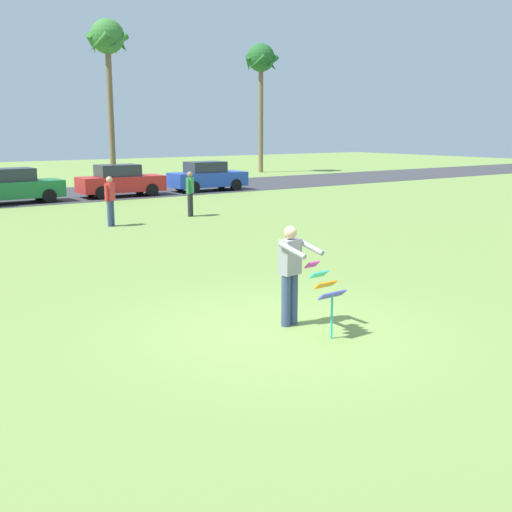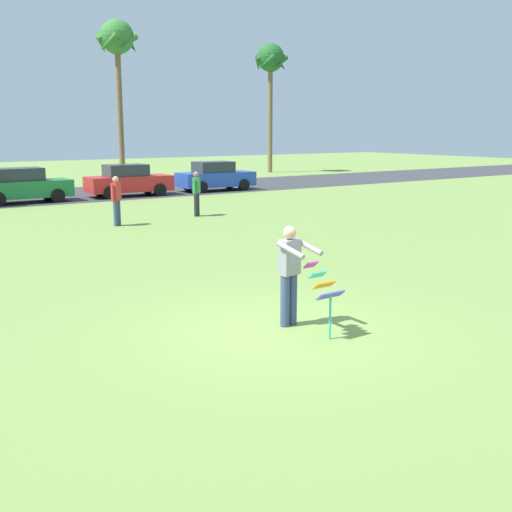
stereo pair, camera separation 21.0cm
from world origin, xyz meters
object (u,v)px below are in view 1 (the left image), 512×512
person_kite_flyer (291,272)px  parked_car_blue (207,177)px  parked_car_green (13,186)px  person_walker_far (190,192)px  person_walker_near (110,200)px  parked_car_red (120,181)px  palm_tree_centre_far (108,45)px  palm_tree_far_left (261,64)px  kite_held (325,287)px

person_kite_flyer → parked_car_blue: bearing=62.6°
parked_car_green → person_walker_far: 9.48m
parked_car_green → person_walker_near: (0.97, -8.96, 0.16)m
parked_car_red → palm_tree_centre_far: (3.18, 8.56, 7.66)m
person_walker_near → parked_car_red: bearing=64.9°
palm_tree_far_left → kite_held: bearing=-124.1°
parked_car_blue → person_walker_far: person_walker_far is taller
kite_held → person_walker_far: 14.73m
person_walker_far → parked_car_green: bearing=118.1°
person_walker_near → kite_held: bearing=-97.5°
palm_tree_centre_far → person_walker_far: bearing=-102.9°
person_kite_flyer → parked_car_blue: person_kite_flyer is taller
parked_car_red → person_walker_near: person_walker_near is taller
kite_held → parked_car_green: parked_car_green is taller
parked_car_red → palm_tree_centre_far: 11.92m
person_kite_flyer → person_walker_near: 12.53m
parked_car_red → parked_car_blue: (5.06, -0.00, 0.00)m
person_kite_flyer → parked_car_green: size_ratio=0.41×
parked_car_red → parked_car_blue: size_ratio=1.00×
person_kite_flyer → parked_car_green: bearing=87.7°
person_kite_flyer → parked_car_blue: (11.09, 21.36, -0.18)m
parked_car_blue → palm_tree_centre_far: 11.64m
palm_tree_centre_far → palm_tree_far_left: bearing=8.7°
person_kite_flyer → kite_held: person_kite_flyer is taller
parked_car_blue → kite_held: bearing=-116.4°
person_kite_flyer → palm_tree_centre_far: 32.19m
palm_tree_centre_far → palm_tree_far_left: palm_tree_centre_far is taller
parked_car_green → parked_car_red: (5.16, 0.00, 0.00)m
parked_car_red → palm_tree_far_left: 20.76m
palm_tree_far_left → person_walker_near: 29.19m
kite_held → palm_tree_centre_far: size_ratio=0.12×
palm_tree_centre_far → parked_car_green: bearing=-134.3°
person_kite_flyer → person_walker_far: same height
person_kite_flyer → kite_held: bearing=-82.1°
person_walker_far → parked_car_blue: bearing=55.5°
parked_car_blue → person_walker_far: bearing=-124.5°
parked_car_green → palm_tree_centre_far: size_ratio=0.42×
parked_car_green → palm_tree_far_left: (21.41, 10.57, 7.43)m
parked_car_red → kite_held: bearing=-105.0°
person_walker_far → kite_held: bearing=-110.8°
person_walker_near → parked_car_blue: bearing=44.1°
palm_tree_centre_far → person_walker_far: size_ratio=5.76×
kite_held → parked_car_red: size_ratio=0.28×
kite_held → parked_car_blue: 24.70m
person_kite_flyer → palm_tree_far_left: bearing=55.1°
person_kite_flyer → person_walker_near: same height
parked_car_green → parked_car_red: bearing=0.0°
parked_car_red → palm_tree_far_left: palm_tree_far_left is taller
person_kite_flyer → parked_car_red: bearing=74.2°
palm_tree_centre_far → palm_tree_far_left: 13.22m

